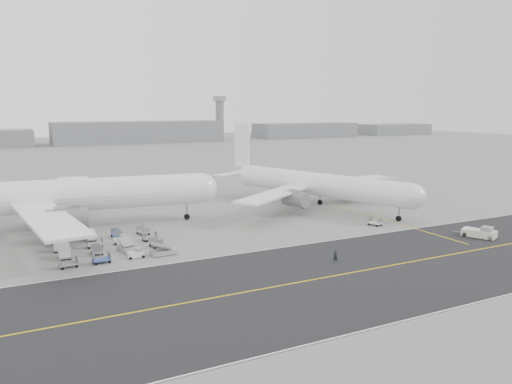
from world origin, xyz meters
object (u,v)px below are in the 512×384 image
ground_crew_a (336,256)px  control_tower (220,117)px  airliner_b (313,184)px  pushback_tug (480,233)px  jet_bridge (379,185)px  airliner_a (51,196)px

ground_crew_a → control_tower: bearing=91.1°
airliner_b → ground_crew_a: 43.27m
airliner_b → pushback_tug: bearing=-92.6°
jet_bridge → ground_crew_a: jet_bridge is taller
control_tower → ground_crew_a: control_tower is taller
pushback_tug → airliner_a: bearing=124.3°
control_tower → ground_crew_a: size_ratio=16.08×
pushback_tug → ground_crew_a: pushback_tug is taller
airliner_a → pushback_tug: 80.64m
airliner_a → pushback_tug: (68.99, -41.35, -5.67)m
control_tower → airliner_b: 251.96m
airliner_b → jet_bridge: 19.38m
pushback_tug → jet_bridge: 37.64m
airliner_b → pushback_tug: size_ratio=7.21×
control_tower → airliner_a: (-133.31, -236.26, -9.70)m
pushback_tug → jet_bridge: bearing=53.5°
jet_bridge → ground_crew_a: bearing=-152.2°
control_tower → ground_crew_a: bearing=-109.2°
jet_bridge → airliner_a: bearing=161.5°
jet_bridge → ground_crew_a: 54.40m
airliner_a → ground_crew_a: airliner_a is taller
control_tower → airliner_a: control_tower is taller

